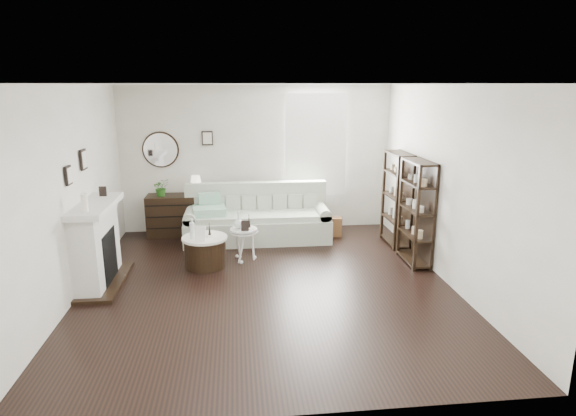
{
  "coord_description": "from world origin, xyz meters",
  "views": [
    {
      "loc": [
        -0.39,
        -6.2,
        2.69
      ],
      "look_at": [
        0.37,
        0.8,
        0.89
      ],
      "focal_mm": 30.0,
      "sensor_mm": 36.0,
      "label": 1
    }
  ],
  "objects": [
    {
      "name": "suitcase",
      "position": [
        1.23,
        2.11,
        0.18
      ],
      "size": [
        0.55,
        0.24,
        0.36
      ],
      "primitive_type": "cube",
      "rotation": [
        0.0,
        0.0,
        -0.11
      ],
      "color": "brown",
      "rests_on": "ground"
    },
    {
      "name": "drum_table",
      "position": [
        -0.89,
        0.8,
        0.24
      ],
      "size": [
        0.68,
        0.68,
        0.47
      ],
      "rotation": [
        0.0,
        0.0,
        -0.27
      ],
      "color": "black",
      "rests_on": "ground"
    },
    {
      "name": "shelf_unit_far",
      "position": [
        2.33,
        1.55,
        0.8
      ],
      "size": [
        0.3,
        0.8,
        1.6
      ],
      "color": "black",
      "rests_on": "ground"
    },
    {
      "name": "pedestal_table",
      "position": [
        -0.3,
        1.0,
        0.48
      ],
      "size": [
        0.43,
        0.43,
        0.52
      ],
      "rotation": [
        0.0,
        0.0,
        -0.29
      ],
      "color": "white",
      "rests_on": "ground"
    },
    {
      "name": "sofa",
      "position": [
        -0.04,
        2.08,
        0.33
      ],
      "size": [
        2.54,
        0.88,
        0.99
      ],
      "color": "#B5BDA8",
      "rests_on": "ground"
    },
    {
      "name": "potted_plant",
      "position": [
        -1.74,
        2.42,
        0.91
      ],
      "size": [
        0.36,
        0.34,
        0.32
      ],
      "primitive_type": "imported",
      "rotation": [
        0.0,
        0.0,
        0.41
      ],
      "color": "#255C1A",
      "rests_on": "dresser"
    },
    {
      "name": "flask_ped",
      "position": [
        -0.38,
        1.02,
        0.66
      ],
      "size": [
        0.15,
        0.15,
        0.28
      ],
      "primitive_type": null,
      "color": "silver",
      "rests_on": "pedestal_table"
    },
    {
      "name": "bottle_drum",
      "position": [
        -1.06,
        0.73,
        0.63
      ],
      "size": [
        0.07,
        0.07,
        0.31
      ],
      "primitive_type": "cylinder",
      "color": "silver",
      "rests_on": "drum_table"
    },
    {
      "name": "fireplace",
      "position": [
        -2.32,
        0.3,
        0.54
      ],
      "size": [
        0.5,
        1.4,
        1.84
      ],
      "color": "silver",
      "rests_on": "ground"
    },
    {
      "name": "quilt",
      "position": [
        -0.87,
        1.95,
        0.58
      ],
      "size": [
        0.6,
        0.51,
        0.14
      ],
      "primitive_type": "cube",
      "rotation": [
        0.0,
        0.0,
        0.12
      ],
      "color": "#238060",
      "rests_on": "sofa"
    },
    {
      "name": "card_frame_ped",
      "position": [
        -0.28,
        0.89,
        0.6
      ],
      "size": [
        0.12,
        0.06,
        0.16
      ],
      "primitive_type": "cube",
      "rotation": [
        -0.21,
        0.0,
        -0.11
      ],
      "color": "black",
      "rests_on": "pedestal_table"
    },
    {
      "name": "eiffel_ped",
      "position": [
        -0.22,
        1.03,
        0.62
      ],
      "size": [
        0.14,
        0.14,
        0.2
      ],
      "primitive_type": null,
      "rotation": [
        0.0,
        0.0,
        0.23
      ],
      "color": "black",
      "rests_on": "pedestal_table"
    },
    {
      "name": "eiffel_drum",
      "position": [
        -0.82,
        0.85,
        0.56
      ],
      "size": [
        0.12,
        0.12,
        0.18
      ],
      "primitive_type": null,
      "rotation": [
        0.0,
        0.0,
        -0.25
      ],
      "color": "black",
      "rests_on": "drum_table"
    },
    {
      "name": "shelf_unit_near",
      "position": [
        2.33,
        0.65,
        0.8
      ],
      "size": [
        0.3,
        0.8,
        1.6
      ],
      "color": "black",
      "rests_on": "ground"
    },
    {
      "name": "dresser",
      "position": [
        -1.45,
        2.47,
        0.38
      ],
      "size": [
        1.13,
        0.49,
        0.75
      ],
      "color": "black",
      "rests_on": "ground"
    },
    {
      "name": "card_frame_drum",
      "position": [
        -0.94,
        0.63,
        0.58
      ],
      "size": [
        0.17,
        0.11,
        0.22
      ],
      "primitive_type": "cube",
      "rotation": [
        -0.21,
        0.0,
        -0.34
      ],
      "color": "white",
      "rests_on": "drum_table"
    },
    {
      "name": "room",
      "position": [
        0.73,
        2.7,
        1.6
      ],
      "size": [
        5.5,
        5.5,
        5.5
      ],
      "color": "black",
      "rests_on": "ground"
    },
    {
      "name": "table_lamp",
      "position": [
        -1.12,
        2.47,
        0.93
      ],
      "size": [
        0.29,
        0.29,
        0.35
      ],
      "primitive_type": null,
      "rotation": [
        0.0,
        0.0,
        0.39
      ],
      "color": "beige",
      "rests_on": "dresser"
    }
  ]
}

